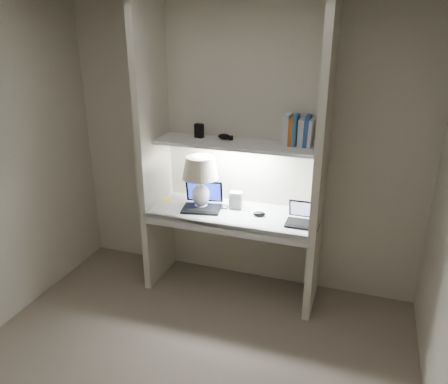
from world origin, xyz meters
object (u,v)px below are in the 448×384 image
at_px(book_row, 298,131).
at_px(laptop_netbook, 303,219).
at_px(laptop_main, 203,202).
at_px(speaker, 236,200).
at_px(table_lamp, 200,174).

bearing_deg(book_row, laptop_netbook, -61.51).
bearing_deg(laptop_main, book_row, 2.75).
bearing_deg(speaker, table_lamp, -171.67).
bearing_deg(laptop_netbook, laptop_main, 177.33).
height_order(table_lamp, laptop_main, table_lamp).
xyz_separation_m(laptop_main, book_row, (0.78, 0.18, 0.66)).
distance_m(table_lamp, laptop_main, 0.26).
distance_m(laptop_netbook, speaker, 0.63).
bearing_deg(table_lamp, laptop_netbook, -2.84).
distance_m(table_lamp, laptop_netbook, 0.96).
xyz_separation_m(laptop_netbook, speaker, (-0.62, 0.12, 0.04)).
relative_size(speaker, book_row, 0.62).
xyz_separation_m(table_lamp, book_row, (0.80, 0.18, 0.40)).
relative_size(table_lamp, laptop_netbook, 1.74).
height_order(laptop_main, book_row, book_row).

